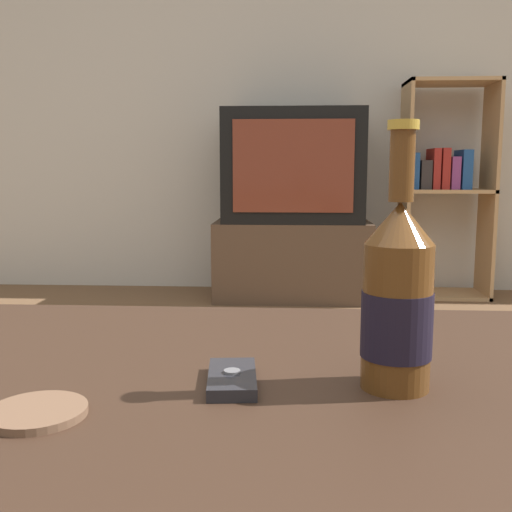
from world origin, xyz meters
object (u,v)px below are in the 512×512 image
(tv_stand, at_px, (292,260))
(bookshelf, at_px, (444,184))
(television, at_px, (293,166))
(cell_phone, at_px, (232,379))
(beer_bottle, at_px, (397,299))

(tv_stand, bearing_deg, bookshelf, 6.17)
(tv_stand, height_order, television, television)
(bookshelf, height_order, cell_phone, bookshelf)
(television, height_order, cell_phone, television)
(beer_bottle, bearing_deg, cell_phone, -178.99)
(cell_phone, bearing_deg, bookshelf, 66.57)
(tv_stand, height_order, cell_phone, cell_phone)
(bookshelf, distance_m, cell_phone, 2.99)
(beer_bottle, distance_m, cell_phone, 0.20)
(tv_stand, distance_m, bookshelf, 0.96)
(television, xyz_separation_m, beer_bottle, (0.10, -2.74, -0.15))
(television, relative_size, beer_bottle, 2.67)
(bookshelf, bearing_deg, cell_phone, -108.18)
(television, bearing_deg, tv_stand, 90.00)
(beer_bottle, bearing_deg, tv_stand, 92.14)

